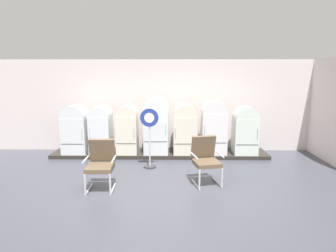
# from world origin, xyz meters

# --- Properties ---
(ground) EXTENTS (12.00, 10.00, 0.05)m
(ground) POSITION_xyz_m (0.00, 0.00, -0.03)
(ground) COLOR #41424C
(back_wall) EXTENTS (11.76, 0.12, 2.81)m
(back_wall) POSITION_xyz_m (0.00, 3.66, 1.42)
(back_wall) COLOR silver
(back_wall) RESTS_ON ground
(side_wall_right) EXTENTS (0.16, 2.20, 2.81)m
(side_wall_right) POSITION_xyz_m (4.66, 2.47, 1.40)
(side_wall_right) COLOR silver
(side_wall_right) RESTS_ON ground
(display_plinth) EXTENTS (6.29, 0.95, 0.10)m
(display_plinth) POSITION_xyz_m (0.00, 3.02, 0.05)
(display_plinth) COLOR #2E2A25
(display_plinth) RESTS_ON ground
(refrigerator_0) EXTENTS (0.70, 0.66, 1.40)m
(refrigerator_0) POSITION_xyz_m (-2.45, 2.91, 0.84)
(refrigerator_0) COLOR white
(refrigerator_0) RESTS_ON display_plinth
(refrigerator_1) EXTENTS (0.59, 0.68, 1.39)m
(refrigerator_1) POSITION_xyz_m (-1.71, 2.92, 0.84)
(refrigerator_1) COLOR white
(refrigerator_1) RESTS_ON display_plinth
(refrigerator_2) EXTENTS (0.59, 0.66, 1.41)m
(refrigerator_2) POSITION_xyz_m (-0.93, 2.91, 0.85)
(refrigerator_2) COLOR silver
(refrigerator_2) RESTS_ON display_plinth
(refrigerator_3) EXTENTS (0.70, 0.62, 1.64)m
(refrigerator_3) POSITION_xyz_m (-0.10, 2.89, 0.97)
(refrigerator_3) COLOR white
(refrigerator_3) RESTS_ON display_plinth
(refrigerator_4) EXTENTS (0.67, 0.71, 1.43)m
(refrigerator_4) POSITION_xyz_m (0.74, 2.93, 0.86)
(refrigerator_4) COLOR silver
(refrigerator_4) RESTS_ON display_plinth
(refrigerator_5) EXTENTS (0.71, 0.64, 1.55)m
(refrigerator_5) POSITION_xyz_m (1.56, 2.90, 0.92)
(refrigerator_5) COLOR white
(refrigerator_5) RESTS_ON display_plinth
(refrigerator_6) EXTENTS (0.67, 0.62, 1.37)m
(refrigerator_6) POSITION_xyz_m (2.46, 2.89, 0.82)
(refrigerator_6) COLOR silver
(refrigerator_6) RESTS_ON display_plinth
(armchair_left) EXTENTS (0.62, 0.67, 1.05)m
(armchair_left) POSITION_xyz_m (-1.13, 0.52, 0.58)
(armchair_left) COLOR silver
(armchair_left) RESTS_ON ground
(armchair_right) EXTENTS (0.69, 0.75, 1.05)m
(armchair_right) POSITION_xyz_m (1.10, 0.87, 0.58)
(armchair_right) COLOR silver
(armchair_right) RESTS_ON ground
(sign_stand) EXTENTS (0.46, 0.32, 1.54)m
(sign_stand) POSITION_xyz_m (-0.21, 1.90, 0.76)
(sign_stand) COLOR #2D2D30
(sign_stand) RESTS_ON ground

